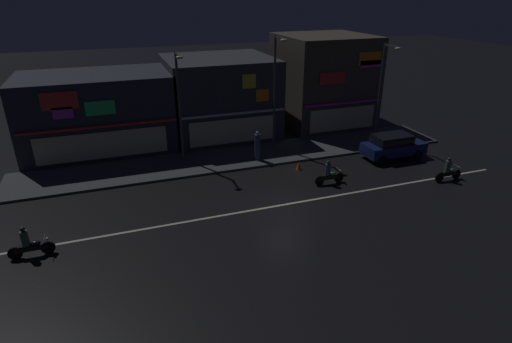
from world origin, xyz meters
name	(u,v)px	position (x,y,z in m)	size (l,w,h in m)	color
ground_plane	(284,205)	(0.00, 0.00, 0.00)	(140.00, 140.00, 0.00)	black
lane_divider_stripe	(284,205)	(0.00, 0.00, 0.01)	(28.46, 0.16, 0.01)	beige
sidewalk_far	(243,157)	(0.00, 7.32, 0.07)	(29.96, 4.15, 0.14)	#424447
storefront_left_block	(323,80)	(8.99, 12.93, 3.67)	(7.07, 7.23, 7.34)	#4C443A
storefront_center_block	(99,112)	(-8.99, 12.52, 2.71)	(10.36, 6.41, 5.42)	#2D333D
storefront_right_block	(219,96)	(0.00, 13.10, 2.99)	(8.08, 7.57, 5.99)	#383A3F
streetlamp_west	(179,99)	(-3.99, 7.83, 4.34)	(0.44, 1.64, 7.13)	#47494C
streetlamp_mid	(276,86)	(2.62, 7.90, 4.71)	(0.44, 1.64, 7.83)	#47494C
streetlamp_east	(382,86)	(10.42, 6.74, 4.34)	(0.44, 1.64, 7.13)	#47494C
pedestrian_on_sidewalk	(257,147)	(0.73, 6.32, 1.07)	(0.38, 0.38, 1.99)	#334766
parked_car_near_kerb	(393,146)	(9.75, 3.85, 0.87)	(4.30, 1.98, 1.67)	navy
motorcycle_lead	(448,171)	(10.61, -0.45, 0.63)	(1.90, 0.60, 1.52)	black
motorcycle_following	(329,174)	(3.54, 1.56, 0.63)	(1.90, 0.60, 1.52)	black
motorcycle_opposite_lane	(29,244)	(-12.31, -0.64, 0.63)	(1.90, 0.60, 1.52)	black
traffic_cone	(299,165)	(2.80, 4.14, 0.28)	(0.36, 0.36, 0.55)	orange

